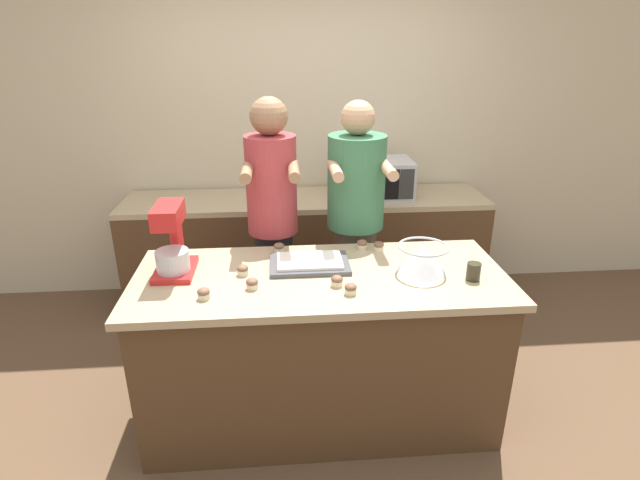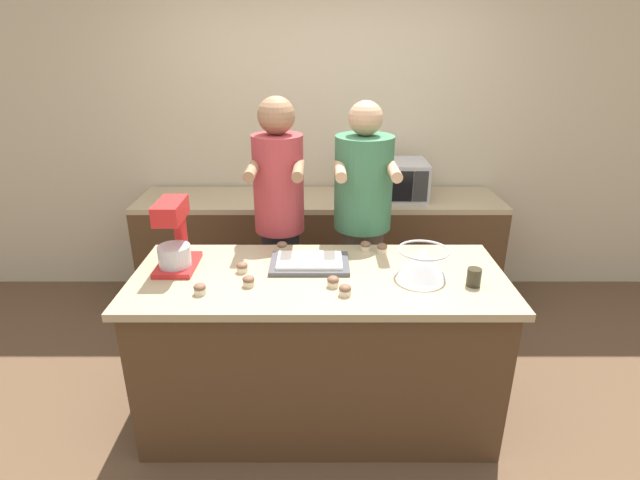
% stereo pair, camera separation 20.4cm
% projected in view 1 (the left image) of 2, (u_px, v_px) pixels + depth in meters
% --- Properties ---
extents(ground_plane, '(16.00, 16.00, 0.00)m').
position_uv_depth(ground_plane, '(321.00, 412.00, 2.95)').
color(ground_plane, brown).
extents(back_wall, '(10.00, 0.06, 2.70)m').
position_uv_depth(back_wall, '(303.00, 131.00, 4.02)').
color(back_wall, beige).
rests_on(back_wall, ground_plane).
extents(island_counter, '(1.95, 0.81, 0.90)m').
position_uv_depth(island_counter, '(321.00, 347.00, 2.78)').
color(island_counter, '#4C331E').
rests_on(island_counter, ground_plane).
extents(back_counter, '(2.80, 0.60, 0.90)m').
position_uv_depth(back_counter, '(306.00, 250.00, 4.04)').
color(back_counter, '#4C331E').
rests_on(back_counter, ground_plane).
extents(person_left, '(0.33, 0.49, 1.74)m').
position_uv_depth(person_left, '(273.00, 229.00, 3.14)').
color(person_left, '#232328').
rests_on(person_left, ground_plane).
extents(person_right, '(0.37, 0.52, 1.72)m').
position_uv_depth(person_right, '(355.00, 231.00, 3.19)').
color(person_right, brown).
rests_on(person_right, ground_plane).
extents(stand_mixer, '(0.20, 0.30, 0.38)m').
position_uv_depth(stand_mixer, '(172.00, 244.00, 2.56)').
color(stand_mixer, red).
rests_on(stand_mixer, island_counter).
extents(mixing_bowl, '(0.27, 0.27, 0.15)m').
position_uv_depth(mixing_bowl, '(423.00, 258.00, 2.61)').
color(mixing_bowl, '#BCBCC1').
rests_on(mixing_bowl, island_counter).
extents(baking_tray, '(0.43, 0.28, 0.04)m').
position_uv_depth(baking_tray, '(310.00, 263.00, 2.70)').
color(baking_tray, '#4C4C51').
rests_on(baking_tray, island_counter).
extents(microwave_oven, '(0.53, 0.38, 0.29)m').
position_uv_depth(microwave_oven, '(377.00, 178.00, 3.85)').
color(microwave_oven, '#B7B7BC').
rests_on(microwave_oven, back_counter).
extents(drinking_glass, '(0.07, 0.07, 0.09)m').
position_uv_depth(drinking_glass, '(473.00, 272.00, 2.54)').
color(drinking_glass, '#332D1E').
rests_on(drinking_glass, island_counter).
extents(cupcake_0, '(0.06, 0.06, 0.06)m').
position_uv_depth(cupcake_0, '(362.00, 244.00, 2.91)').
color(cupcake_0, beige).
rests_on(cupcake_0, island_counter).
extents(cupcake_1, '(0.06, 0.06, 0.06)m').
position_uv_depth(cupcake_1, '(337.00, 281.00, 2.48)').
color(cupcake_1, beige).
rests_on(cupcake_1, island_counter).
extents(cupcake_2, '(0.06, 0.06, 0.06)m').
position_uv_depth(cupcake_2, '(379.00, 246.00, 2.89)').
color(cupcake_2, beige).
rests_on(cupcake_2, island_counter).
extents(cupcake_3, '(0.06, 0.06, 0.06)m').
position_uv_depth(cupcake_3, '(252.00, 284.00, 2.45)').
color(cupcake_3, beige).
rests_on(cupcake_3, island_counter).
extents(cupcake_4, '(0.06, 0.06, 0.06)m').
position_uv_depth(cupcake_4, '(351.00, 289.00, 2.40)').
color(cupcake_4, beige).
rests_on(cupcake_4, island_counter).
extents(cupcake_5, '(0.06, 0.06, 0.06)m').
position_uv_depth(cupcake_5, '(243.00, 270.00, 2.59)').
color(cupcake_5, beige).
rests_on(cupcake_5, island_counter).
extents(cupcake_6, '(0.06, 0.06, 0.06)m').
position_uv_depth(cupcake_6, '(204.00, 293.00, 2.36)').
color(cupcake_6, beige).
rests_on(cupcake_6, island_counter).
extents(cupcake_7, '(0.06, 0.06, 0.06)m').
position_uv_depth(cupcake_7, '(279.00, 248.00, 2.87)').
color(cupcake_7, beige).
rests_on(cupcake_7, island_counter).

